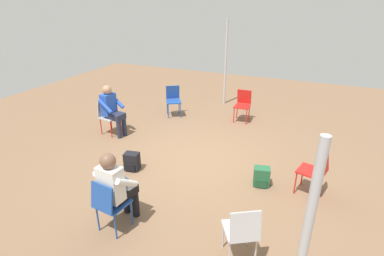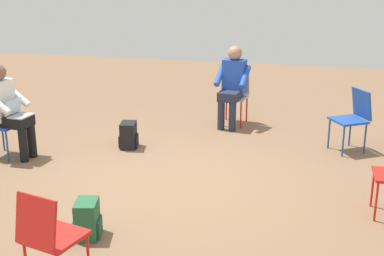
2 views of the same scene
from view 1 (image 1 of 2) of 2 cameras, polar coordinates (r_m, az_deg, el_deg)
The scene contains 12 objects.
ground_plane at distance 6.31m, azimuth 0.70°, elevation -6.19°, with size 15.23×15.23×0.00m, color brown.
chair_northeast at distance 3.97m, azimuth 9.48°, elevation -18.67°, with size 0.58×0.56×0.85m.
chair_southwest at distance 8.54m, azimuth -3.59°, elevation 5.62°, with size 0.58×0.56×0.85m.
chair_north at distance 5.47m, azimuth 22.50°, elevation -7.30°, with size 0.49×0.52×0.85m.
chair_south at distance 7.64m, azimuth -15.77°, elevation 2.52°, with size 0.45×0.48×0.85m.
chair_west at distance 8.25m, azimuth 9.67°, elevation 4.66°, with size 0.45×0.41×0.85m.
chair_east at distance 4.48m, azimuth -15.50°, elevation -13.56°, with size 0.48×0.44×0.85m.
person_with_laptop at distance 4.47m, azimuth -14.24°, elevation -10.47°, with size 0.55×0.53×1.24m.
person_in_blue at distance 7.46m, azimuth -15.04°, elevation 3.71°, with size 0.54×0.55×1.24m.
backpack_near_laptop_user at distance 5.61m, azimuth 13.09°, elevation -9.20°, with size 0.29×0.32×0.36m.
backpack_by_empty_chair at distance 6.04m, azimuth -11.34°, elevation -6.44°, with size 0.28×0.31×0.36m.
tent_pole_near at distance 9.38m, azimuth 6.42°, elevation 12.16°, with size 0.07×0.07×2.57m, color #B2B2B7.
Camera 1 is at (5.04, 2.10, 3.15)m, focal length 28.00 mm.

